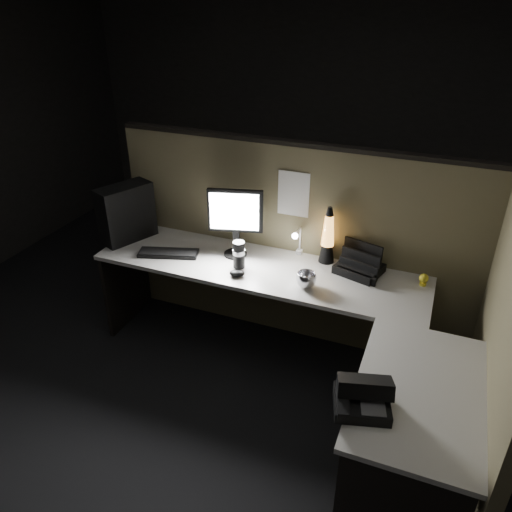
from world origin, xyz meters
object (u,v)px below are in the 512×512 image
at_px(lava_lamp, 328,239).
at_px(desk_phone, 362,396).
at_px(pc_tower, 126,213).
at_px(keyboard, 168,253).
at_px(monitor, 235,216).

height_order(lava_lamp, desk_phone, lava_lamp).
relative_size(pc_tower, keyboard, 1.00).
relative_size(keyboard, lava_lamp, 1.03).
xyz_separation_m(pc_tower, keyboard, (0.41, -0.11, -0.20)).
bearing_deg(lava_lamp, pc_tower, -171.91).
distance_m(keyboard, lava_lamp, 1.13).
bearing_deg(desk_phone, monitor, 119.61).
height_order(monitor, desk_phone, monitor).
bearing_deg(monitor, desk_phone, -59.94).
xyz_separation_m(keyboard, desk_phone, (1.57, -0.93, 0.05)).
distance_m(pc_tower, lava_lamp, 1.50).
bearing_deg(desk_phone, pc_tower, 136.66).
bearing_deg(pc_tower, lava_lamp, 31.54).
distance_m(monitor, keyboard, 0.56).
relative_size(pc_tower, lava_lamp, 1.03).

